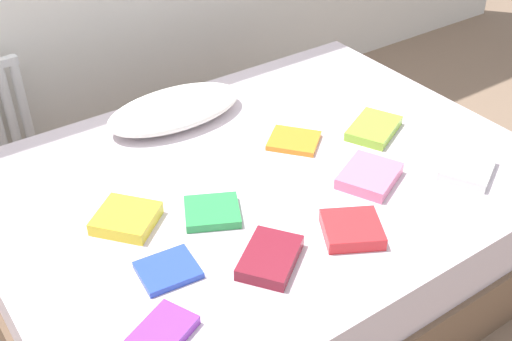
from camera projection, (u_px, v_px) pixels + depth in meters
The scene contains 13 objects.
ground_plane at pixel (263, 271), 2.64m from camera, with size 8.00×8.00×0.00m, color #7F6651.
bed at pixel (263, 225), 2.50m from camera, with size 2.00×1.50×0.50m.
pillow at pixel (175, 109), 2.63m from camera, with size 0.59×0.31×0.10m, color white.
textbook_lime at pixel (374, 128), 2.57m from camera, with size 0.23×0.16×0.04m, color #8CC638.
textbook_pink at pixel (369, 176), 2.30m from camera, with size 0.22×0.18×0.04m, color pink.
textbook_maroon at pixel (270, 258), 1.96m from camera, with size 0.22×0.15×0.04m, color maroon.
textbook_yellow at pixel (126, 218), 2.10m from camera, with size 0.18×0.19×0.05m, color yellow.
textbook_green at pixel (212, 212), 2.14m from camera, with size 0.18×0.16×0.03m, color green.
textbook_orange at pixel (294, 141), 2.51m from camera, with size 0.19×0.16×0.02m, color orange.
textbook_purple at pixel (163, 332), 1.73m from camera, with size 0.17×0.12×0.03m, color purple.
textbook_blue at pixel (168, 270), 1.93m from camera, with size 0.17×0.15×0.02m, color #2847B7.
textbook_red at pixel (352, 229), 2.06m from camera, with size 0.18×0.17×0.04m, color red.
textbook_white at pixel (467, 168), 2.34m from camera, with size 0.21×0.17×0.04m, color white.
Camera 1 is at (-1.12, -1.55, 1.87)m, focal length 45.14 mm.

